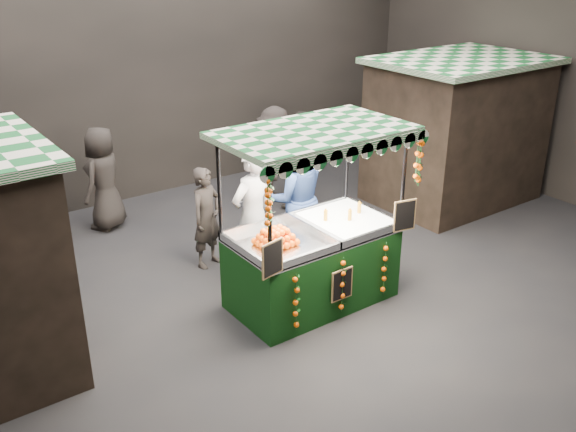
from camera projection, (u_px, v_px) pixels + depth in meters
ground at (313, 303)px, 8.48m from camera, size 12.00×12.00×0.00m
market_hall at (318, 44)px, 7.13m from camera, size 12.10×10.10×5.05m
neighbour_stall_right at (456, 130)px, 11.44m from camera, size 3.00×2.20×2.60m
juice_stall at (314, 252)px, 8.23m from camera, size 2.45×1.44×2.37m
vendor_grey at (253, 216)px, 8.69m from camera, size 0.79×0.60×1.97m
vendor_blue at (294, 198)px, 9.28m from camera, size 1.16×1.03×1.98m
shopper_0 at (207, 217)px, 9.21m from camera, size 0.64×0.53×1.52m
shopper_1 at (305, 161)px, 11.16m from camera, size 1.08×1.01×1.76m
shopper_2 at (31, 203)px, 9.47m from camera, size 1.07×0.64×1.70m
shopper_3 at (275, 154)px, 11.59m from camera, size 1.19×1.29×1.74m
shopper_4 at (104, 178)px, 10.41m from camera, size 1.01×0.94×1.73m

